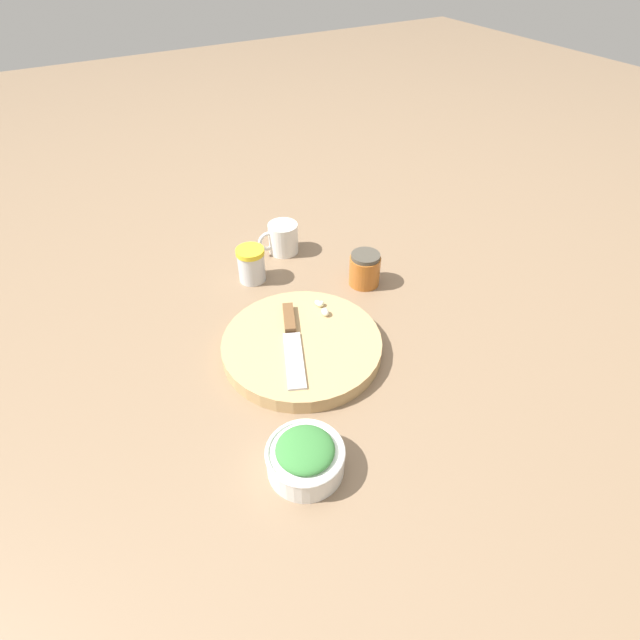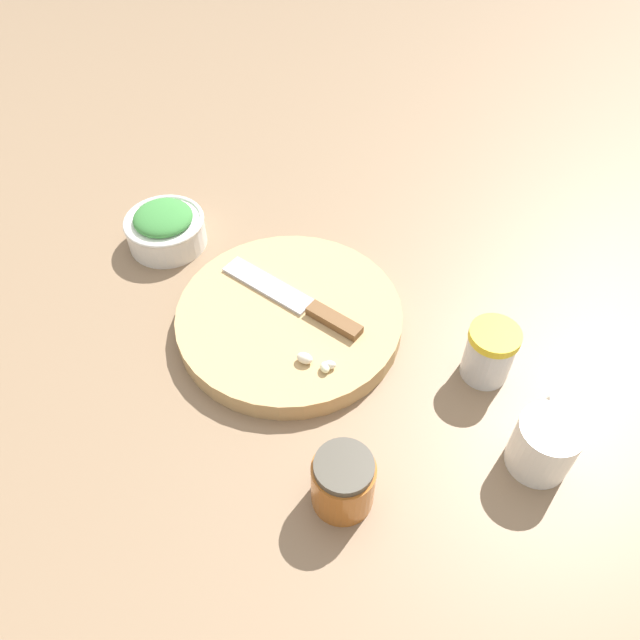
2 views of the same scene
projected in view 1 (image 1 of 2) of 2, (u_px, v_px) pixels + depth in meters
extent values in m
plane|color=#7F664C|center=(311.00, 323.00, 1.08)|extent=(5.00, 5.00, 0.00)
cylinder|color=tan|center=(302.00, 346.00, 1.00)|extent=(0.32, 0.32, 0.03)
cube|color=brown|center=(290.00, 319.00, 1.03)|extent=(0.09, 0.05, 0.01)
cube|color=#B2B2B7|center=(294.00, 360.00, 0.95)|extent=(0.15, 0.09, 0.01)
ellipsoid|color=silver|center=(325.00, 312.00, 1.04)|extent=(0.02, 0.02, 0.02)
ellipsoid|color=silver|center=(318.00, 303.00, 1.07)|extent=(0.02, 0.01, 0.01)
ellipsoid|color=#E4ECC2|center=(321.00, 304.00, 1.07)|extent=(0.02, 0.02, 0.01)
cylinder|color=silver|center=(305.00, 460.00, 0.79)|extent=(0.12, 0.12, 0.05)
torus|color=silver|center=(305.00, 452.00, 0.78)|extent=(0.13, 0.13, 0.01)
ellipsoid|color=#387A38|center=(305.00, 449.00, 0.77)|extent=(0.09, 0.09, 0.03)
cylinder|color=silver|center=(252.00, 267.00, 1.17)|extent=(0.06, 0.06, 0.07)
cylinder|color=yellow|center=(250.00, 252.00, 1.15)|extent=(0.07, 0.07, 0.01)
cylinder|color=silver|center=(283.00, 238.00, 1.26)|extent=(0.07, 0.07, 0.08)
torus|color=silver|center=(268.00, 241.00, 1.25)|extent=(0.01, 0.05, 0.05)
cylinder|color=#B26023|center=(365.00, 271.00, 1.16)|extent=(0.07, 0.07, 0.07)
cylinder|color=#474238|center=(366.00, 256.00, 1.14)|extent=(0.07, 0.07, 0.01)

